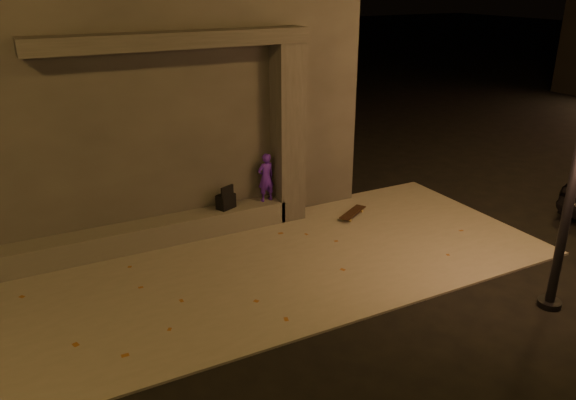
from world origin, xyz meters
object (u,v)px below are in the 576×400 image
backpack (226,200)px  skateboard (353,213)px  column (288,134)px  skateboarder (266,177)px

backpack → skateboard: 2.75m
column → skateboard: (1.22, -0.65, -1.72)m
backpack → skateboard: backpack is taller
column → backpack: (-1.39, 0.00, -1.18)m
column → skateboarder: 0.98m
skateboarder → column: bearing=173.0°
column → skateboard: size_ratio=4.11×
column → skateboarder: size_ratio=3.56×
column → backpack: 1.82m
column → skateboard: column is taller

